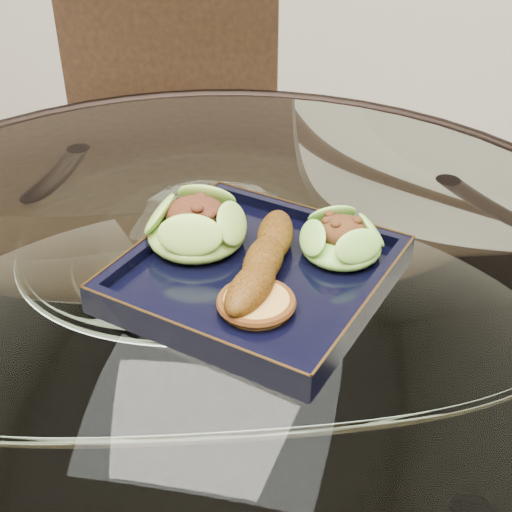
# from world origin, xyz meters

# --- Properties ---
(dining_table) EXTENTS (1.13, 1.13, 0.77)m
(dining_table) POSITION_xyz_m (-0.00, -0.00, 0.60)
(dining_table) COLOR white
(dining_table) RESTS_ON ground
(dining_chair) EXTENTS (0.51, 0.51, 1.05)m
(dining_chair) POSITION_xyz_m (-0.24, 0.55, 0.59)
(dining_chair) COLOR black
(dining_chair) RESTS_ON ground
(navy_plate) EXTENTS (0.34, 0.34, 0.02)m
(navy_plate) POSITION_xyz_m (0.06, -0.03, 0.77)
(navy_plate) COLOR black
(navy_plate) RESTS_ON dining_table
(lettuce_wrap_left) EXTENTS (0.15, 0.15, 0.04)m
(lettuce_wrap_left) POSITION_xyz_m (-0.02, 0.01, 0.80)
(lettuce_wrap_left) COLOR #6BA22F
(lettuce_wrap_left) RESTS_ON navy_plate
(lettuce_wrap_right) EXTENTS (0.10, 0.10, 0.03)m
(lettuce_wrap_right) POSITION_xyz_m (0.15, 0.02, 0.80)
(lettuce_wrap_right) COLOR #5AAB31
(lettuce_wrap_right) RESTS_ON navy_plate
(roasted_plantain) EXTENTS (0.06, 0.20, 0.04)m
(roasted_plantain) POSITION_xyz_m (0.07, -0.03, 0.80)
(roasted_plantain) COLOR #673B0A
(roasted_plantain) RESTS_ON navy_plate
(crumb_patty) EXTENTS (0.08, 0.08, 0.01)m
(crumb_patty) POSITION_xyz_m (0.07, -0.09, 0.79)
(crumb_patty) COLOR gold
(crumb_patty) RESTS_ON navy_plate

